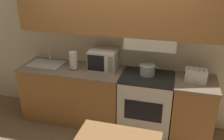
% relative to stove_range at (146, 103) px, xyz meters
% --- Properties ---
extents(ground_plane, '(16.00, 16.00, 0.00)m').
position_rel_stove_range_xyz_m(ground_plane, '(-0.51, 0.30, -0.45)').
color(ground_plane, '#7F664C').
extents(wall_back, '(5.30, 0.38, 2.55)m').
position_rel_stove_range_xyz_m(wall_back, '(-0.49, 0.24, 1.05)').
color(wall_back, silver).
rests_on(wall_back, ground_plane).
extents(lower_counter_main, '(1.59, 0.63, 0.89)m').
position_rel_stove_range_xyz_m(lower_counter_main, '(-1.17, -0.00, 0.00)').
color(lower_counter_main, '#A36B38').
rests_on(lower_counter_main, ground_plane).
extents(lower_counter_right_stub, '(0.58, 0.63, 0.89)m').
position_rel_stove_range_xyz_m(lower_counter_right_stub, '(0.67, -0.00, 0.00)').
color(lower_counter_right_stub, '#A36B38').
rests_on(lower_counter_right_stub, ground_plane).
extents(stove_range, '(0.75, 0.61, 0.89)m').
position_rel_stove_range_xyz_m(stove_range, '(0.00, 0.00, 0.00)').
color(stove_range, silver).
rests_on(stove_range, ground_plane).
extents(cooking_pot, '(0.31, 0.23, 0.16)m').
position_rel_stove_range_xyz_m(cooking_pot, '(-0.01, 0.05, 0.53)').
color(cooking_pot, '#B7BABF').
rests_on(cooking_pot, stove_range).
extents(microwave, '(0.41, 0.37, 0.31)m').
position_rel_stove_range_xyz_m(microwave, '(-0.68, 0.10, 0.60)').
color(microwave, silver).
rests_on(microwave, lower_counter_main).
extents(toaster, '(0.29, 0.18, 0.18)m').
position_rel_stove_range_xyz_m(toaster, '(0.64, -0.00, 0.54)').
color(toaster, silver).
rests_on(toaster, lower_counter_right_stub).
extents(sink_basin, '(0.52, 0.37, 0.21)m').
position_rel_stove_range_xyz_m(sink_basin, '(-1.60, -0.00, 0.46)').
color(sink_basin, '#B7BABF').
rests_on(sink_basin, lower_counter_main).
extents(paper_towel_roll, '(0.13, 0.13, 0.27)m').
position_rel_stove_range_xyz_m(paper_towel_roll, '(-1.12, -0.03, 0.58)').
color(paper_towel_roll, black).
rests_on(paper_towel_roll, lower_counter_main).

